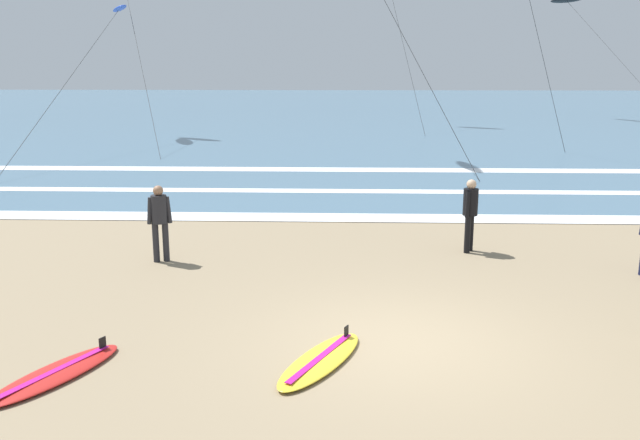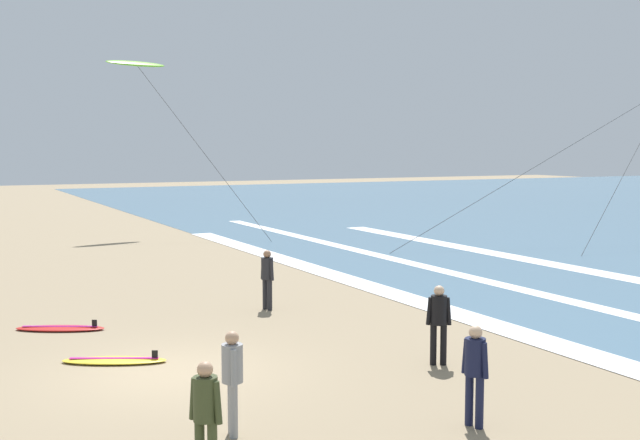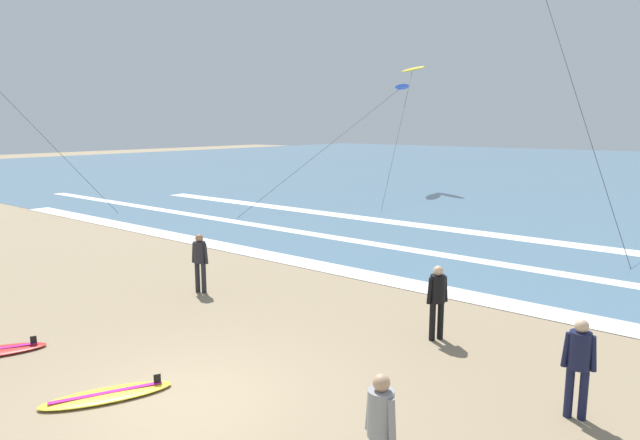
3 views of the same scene
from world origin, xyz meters
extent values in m
plane|color=#937F60|center=(0.00, 0.00, 0.00)|extent=(160.00, 160.00, 0.00)
cube|color=white|center=(-0.06, 8.17, 0.01)|extent=(46.45, 1.02, 0.01)
cube|color=white|center=(-0.61, 12.01, 0.01)|extent=(56.57, 0.70, 0.01)
cylinder|color=black|center=(1.92, 5.05, 0.41)|extent=(0.13, 0.13, 0.82)
cylinder|color=black|center=(1.82, 4.87, 0.41)|extent=(0.13, 0.13, 0.82)
cylinder|color=black|center=(1.87, 4.96, 1.11)|extent=(0.32, 0.32, 0.58)
cylinder|color=black|center=(1.96, 5.13, 1.08)|extent=(0.14, 0.16, 0.56)
cylinder|color=black|center=(1.78, 4.80, 1.08)|extent=(0.14, 0.16, 0.56)
sphere|color=#DBB28E|center=(1.87, 4.96, 1.49)|extent=(0.21, 0.21, 0.21)
cylinder|color=#232328|center=(-4.73, 3.96, 0.41)|extent=(0.13, 0.13, 0.82)
cylinder|color=#232328|center=(-4.54, 4.02, 0.41)|extent=(0.13, 0.13, 0.82)
cylinder|color=#232328|center=(-4.63, 3.99, 1.11)|extent=(0.32, 0.32, 0.58)
cylinder|color=#232328|center=(-4.81, 3.94, 1.08)|extent=(0.15, 0.12, 0.56)
cylinder|color=#232328|center=(-4.45, 4.05, 1.08)|extent=(0.15, 0.12, 0.56)
sphere|color=#9E7051|center=(-4.63, 3.99, 1.49)|extent=(0.21, 0.21, 0.21)
cylinder|color=#141938|center=(5.14, 3.45, 0.41)|extent=(0.13, 0.13, 0.82)
cylinder|color=#141938|center=(4.95, 3.40, 0.41)|extent=(0.13, 0.13, 0.82)
cylinder|color=#141938|center=(5.04, 3.42, 1.11)|extent=(0.32, 0.32, 0.58)
cylinder|color=#141938|center=(5.23, 3.47, 1.08)|extent=(0.15, 0.12, 0.56)
cylinder|color=#141938|center=(4.86, 3.38, 1.08)|extent=(0.15, 0.12, 0.56)
sphere|color=#DBB28E|center=(5.04, 3.42, 1.49)|extent=(0.21, 0.21, 0.21)
cylinder|color=gray|center=(3.83, -0.08, 0.41)|extent=(0.13, 0.13, 0.82)
cylinder|color=gray|center=(3.63, -0.04, 0.41)|extent=(0.13, 0.13, 0.82)
cylinder|color=gray|center=(3.73, -0.06, 1.11)|extent=(0.32, 0.32, 0.58)
cylinder|color=gray|center=(3.91, -0.10, 1.08)|extent=(0.15, 0.12, 0.56)
cylinder|color=gray|center=(3.55, -0.02, 1.08)|extent=(0.15, 0.12, 0.56)
sphere|color=tan|center=(3.73, -0.06, 1.49)|extent=(0.21, 0.21, 0.21)
cylinder|color=#384223|center=(5.17, -0.95, 1.11)|extent=(0.32, 0.32, 0.58)
cylinder|color=#384223|center=(5.32, -0.84, 1.08)|extent=(0.16, 0.15, 0.56)
cylinder|color=#384223|center=(5.02, -1.06, 1.08)|extent=(0.16, 0.15, 0.56)
sphere|color=tan|center=(5.17, -0.95, 1.49)|extent=(0.21, 0.21, 0.21)
ellipsoid|color=red|center=(-4.62, -1.33, 0.04)|extent=(1.48, 2.15, 0.09)
cube|color=#BF198C|center=(-4.62, -1.33, 0.09)|extent=(0.89, 1.64, 0.01)
cube|color=black|center=(-4.25, -0.60, 0.17)|extent=(0.07, 0.11, 0.16)
ellipsoid|color=yellow|center=(-1.16, -0.79, 0.04)|extent=(1.45, 2.15, 0.09)
cube|color=#BF198C|center=(-1.16, -0.79, 0.09)|extent=(0.86, 1.65, 0.01)
cube|color=black|center=(-0.81, -0.06, 0.17)|extent=(0.07, 0.12, 0.16)
cylinder|color=#333333|center=(-10.87, 24.30, 4.07)|extent=(4.34, 10.33, 8.17)
cylinder|color=#333333|center=(-12.83, 20.35, 3.45)|extent=(0.19, 15.27, 6.91)
ellipsoid|color=#70C628|center=(-25.39, 5.61, 8.44)|extent=(1.48, 3.29, 0.43)
cylinder|color=#333333|center=(-22.02, 7.83, 4.22)|extent=(6.76, 4.46, 8.46)
camera|label=1|loc=(-0.87, -9.37, 4.00)|focal=37.94mm
camera|label=2|loc=(14.77, -4.08, 4.34)|focal=44.85mm
camera|label=3|loc=(7.06, -5.29, 4.50)|focal=31.52mm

